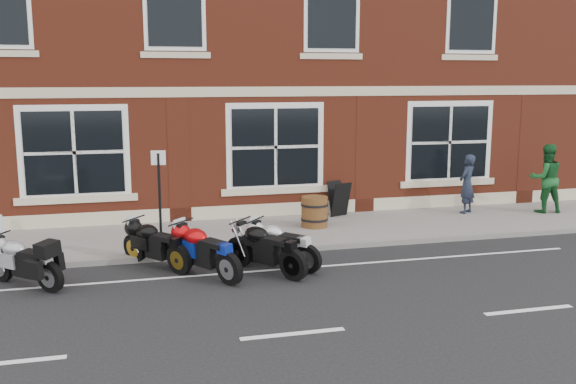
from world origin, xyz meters
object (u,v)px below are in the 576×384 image
object	(u,v)px
barrel_planter	(314,212)
moto_sport_silver	(280,243)
a_board_sign	(339,199)
moto_sport_red	(204,249)
moto_touring_silver	(23,259)
parking_sign	(160,193)
moto_sport_black	(156,243)
moto_naked_black	(265,246)
pedestrian_left	(467,184)
pedestrian_right	(546,178)

from	to	relation	value
barrel_planter	moto_sport_silver	bearing A→B (deg)	-119.49
a_board_sign	moto_sport_red	bearing A→B (deg)	-156.94
moto_sport_silver	a_board_sign	world-z (taller)	a_board_sign
a_board_sign	barrel_planter	world-z (taller)	a_board_sign
moto_touring_silver	parking_sign	world-z (taller)	parking_sign
parking_sign	moto_sport_black	bearing A→B (deg)	-89.76
parking_sign	moto_sport_silver	bearing A→B (deg)	-21.88
moto_touring_silver	a_board_sign	world-z (taller)	moto_touring_silver
moto_sport_red	moto_naked_black	size ratio (longest dim) A/B	1.04
pedestrian_left	a_board_sign	world-z (taller)	pedestrian_left
a_board_sign	parking_sign	distance (m)	5.43
moto_sport_black	a_board_sign	world-z (taller)	a_board_sign
moto_sport_red	pedestrian_left	size ratio (longest dim) A/B	1.13
moto_sport_silver	a_board_sign	distance (m)	4.59
moto_sport_red	a_board_sign	xyz separation A→B (m)	(4.09, 4.04, 0.05)
moto_touring_silver	moto_naked_black	bearing A→B (deg)	-50.61
parking_sign	a_board_sign	bearing A→B (deg)	36.86
moto_sport_black	moto_sport_silver	xyz separation A→B (m)	(2.40, -0.59, -0.01)
moto_sport_red	pedestrian_right	size ratio (longest dim) A/B	0.97
a_board_sign	barrel_planter	distance (m)	1.49
moto_touring_silver	moto_sport_silver	xyz separation A→B (m)	(4.81, -0.00, -0.02)
pedestrian_left	parking_sign	bearing A→B (deg)	-22.93
moto_sport_black	pedestrian_right	bearing A→B (deg)	-24.83
moto_touring_silver	a_board_sign	xyz separation A→B (m)	(7.36, 3.82, 0.07)
pedestrian_left	pedestrian_right	bearing A→B (deg)	133.69
moto_sport_black	pedestrian_left	xyz separation A→B (m)	(8.40, 2.67, 0.42)
moto_sport_black	moto_naked_black	bearing A→B (deg)	-60.47
moto_touring_silver	barrel_planter	distance (m)	6.91
moto_sport_red	moto_touring_silver	bearing A→B (deg)	144.45
pedestrian_left	moto_sport_silver	bearing A→B (deg)	-6.96
moto_naked_black	parking_sign	distance (m)	2.69
moto_sport_black	a_board_sign	size ratio (longest dim) A/B	1.78
parking_sign	moto_naked_black	bearing A→B (deg)	-31.91
moto_sport_black	barrel_planter	bearing A→B (deg)	-8.53
moto_sport_black	moto_naked_black	distance (m)	2.23
moto_sport_silver	pedestrian_left	bearing A→B (deg)	-11.14
moto_sport_black	pedestrian_left	distance (m)	8.83
moto_naked_black	pedestrian_right	distance (m)	9.08
moto_naked_black	parking_sign	bearing A→B (deg)	102.61
moto_sport_red	moto_sport_silver	distance (m)	1.55
moto_sport_silver	pedestrian_left	size ratio (longest dim) A/B	0.96
moto_touring_silver	pedestrian_left	size ratio (longest dim) A/B	0.91
moto_sport_red	parking_sign	size ratio (longest dim) A/B	0.85
pedestrian_left	barrel_planter	world-z (taller)	pedestrian_left
moto_sport_red	a_board_sign	world-z (taller)	a_board_sign
moto_touring_silver	pedestrian_right	xyz separation A→B (m)	(12.95, 2.85, 0.55)
moto_sport_red	a_board_sign	distance (m)	5.75
moto_sport_red	barrel_planter	xyz separation A→B (m)	(3.07, 2.95, -0.03)
a_board_sign	barrel_planter	bearing A→B (deg)	-154.36
moto_naked_black	barrel_planter	xyz separation A→B (m)	(1.90, 3.02, -0.03)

